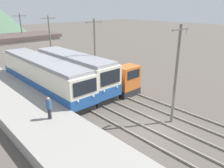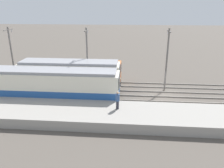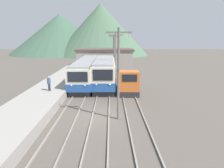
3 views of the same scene
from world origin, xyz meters
TOP-DOWN VIEW (x-y plane):
  - ground_plane at (0.00, 0.00)m, footprint 200.00×200.00m
  - platform_left at (-6.25, 0.00)m, footprint 4.50×54.00m
  - track_left at (-2.60, 0.00)m, footprint 1.54×60.00m
  - track_center at (0.20, 0.00)m, footprint 1.54×60.00m
  - track_right at (3.20, 0.00)m, footprint 1.54×60.00m
  - commuter_train_left at (-2.60, 12.24)m, footprint 2.84×14.91m
  - commuter_train_center at (0.20, 10.77)m, footprint 2.84×11.78m
  - shunting_locomotive at (3.20, 7.08)m, footprint 2.40×4.89m
  - catenary_mast_near at (1.71, -0.49)m, footprint 2.00×0.20m
  - catenary_mast_mid at (1.71, 8.95)m, footprint 2.00×0.20m
  - catenary_mast_far at (1.71, 18.38)m, footprint 2.00×0.20m
  - catenary_mast_distant at (1.71, 27.82)m, footprint 2.00×0.20m
  - person_on_platform at (-5.82, 4.82)m, footprint 0.38×0.38m
  - station_building at (-0.25, 26.00)m, footprint 12.60×6.30m

SIDE VIEW (x-z plane):
  - ground_plane at x=0.00m, z-range 0.00..0.00m
  - track_left at x=-2.60m, z-range 0.00..0.14m
  - track_center at x=0.20m, z-range 0.00..0.14m
  - track_right at x=3.20m, z-range 0.00..0.14m
  - platform_left at x=-6.25m, z-range 0.00..0.94m
  - shunting_locomotive at x=3.20m, z-range -0.29..2.71m
  - commuter_train_left at x=-2.60m, z-range -0.12..3.45m
  - commuter_train_center at x=0.20m, z-range -0.14..3.69m
  - person_on_platform at x=-5.82m, z-range 1.01..2.68m
  - station_building at x=-0.25m, z-range 0.02..4.45m
  - catenary_mast_near at x=1.71m, z-range 0.32..7.76m
  - catenary_mast_mid at x=1.71m, z-range 0.32..7.76m
  - catenary_mast_far at x=1.71m, z-range 0.32..7.76m
  - catenary_mast_distant at x=1.71m, z-range 0.32..7.76m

